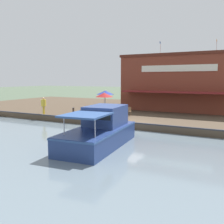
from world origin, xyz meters
name	(u,v)px	position (x,y,z in m)	size (l,w,h in m)	color
ground_plane	(127,130)	(0.00, 0.00, 0.00)	(220.00, 220.00, 0.00)	#4C5B47
quay_deck	(164,112)	(-11.00, 0.00, 0.30)	(22.00, 56.00, 0.60)	#4C3D2D
quay_edge_fender	(127,122)	(-0.10, 0.00, 0.65)	(0.20, 50.40, 0.10)	#2D2D33
waterfront_restaurant	(186,82)	(-13.42, 2.00, 3.88)	(11.47, 13.85, 8.52)	brown
patio_umbrella_by_entrance	(105,93)	(-5.37, -5.10, 2.79)	(1.94, 1.94, 2.46)	#B7B7B7
patio_umbrella_mid_patio_left	(104,95)	(-2.59, -3.66, 2.72)	(1.74, 1.74, 2.38)	#B7B7B7
cafe_chair_facing_river	(116,107)	(-6.32, -4.30, 1.08)	(0.46, 0.46, 0.85)	brown
cafe_chair_beside_entrance	(105,107)	(-6.35, -5.66, 1.08)	(0.47, 0.47, 0.85)	brown
cafe_chair_back_row_seat	(129,111)	(-4.13, -1.65, 1.08)	(0.58, 0.58, 0.85)	brown
person_near_entrance	(43,104)	(-0.69, -9.88, 1.74)	(0.51, 0.51, 1.79)	gold
motorboat_second_along	(104,130)	(5.00, 0.58, 0.97)	(8.01, 3.38, 2.45)	navy
mooring_post	(73,113)	(-0.35, -5.81, 1.09)	(0.22, 0.22, 0.96)	#473323
tree_downstream_bank	(208,75)	(-18.06, 4.07, 4.90)	(5.37, 5.11, 6.99)	brown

